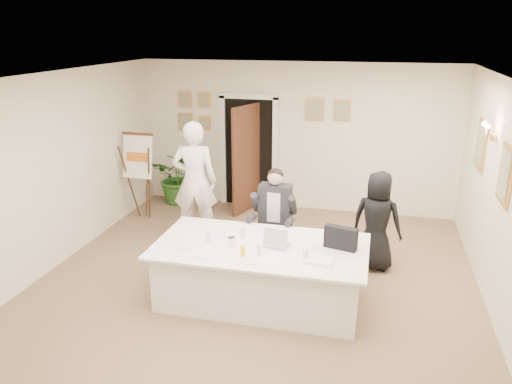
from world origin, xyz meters
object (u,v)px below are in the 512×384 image
object	(u,v)px
oj_glass	(243,251)
potted_palm	(179,177)
laptop_bag	(341,238)
laptop	(277,235)
paper_stack	(319,261)
flip_chart	(142,180)
standing_man	(195,181)
seated_man	(274,217)
conference_table	(261,272)
standing_woman	(377,221)
steel_jug	(231,241)

from	to	relation	value
oj_glass	potted_palm	bearing A→B (deg)	122.29
laptop_bag	oj_glass	distance (m)	1.22
laptop	paper_stack	bearing A→B (deg)	-22.03
laptop	oj_glass	world-z (taller)	laptop
flip_chart	laptop	xyz separation A→B (m)	(2.99, -2.31, 0.18)
standing_man	potted_palm	size ratio (longest dim) A/B	1.85
seated_man	laptop	bearing A→B (deg)	-77.98
flip_chart	potted_palm	world-z (taller)	flip_chart
paper_stack	conference_table	bearing A→B (deg)	158.71
standing_man	seated_man	bearing A→B (deg)	146.80
standing_woman	paper_stack	xyz separation A→B (m)	(-0.64, -1.60, 0.06)
conference_table	steel_jug	distance (m)	0.57
steel_jug	conference_table	bearing A→B (deg)	14.39
laptop	laptop_bag	world-z (taller)	laptop_bag
laptop_bag	oj_glass	size ratio (longest dim) A/B	3.14
standing_man	oj_glass	xyz separation A→B (m)	(1.38, -2.08, -0.15)
conference_table	seated_man	size ratio (longest dim) A/B	1.80
laptop_bag	oj_glass	bearing A→B (deg)	-141.30
flip_chart	laptop	bearing A→B (deg)	-37.77
laptop	laptop_bag	bearing A→B (deg)	15.95
laptop	flip_chart	bearing A→B (deg)	152.03
conference_table	flip_chart	xyz separation A→B (m)	(-2.79, 2.37, 0.34)
conference_table	seated_man	world-z (taller)	seated_man
laptop_bag	conference_table	bearing A→B (deg)	-157.46
laptop_bag	laptop	bearing A→B (deg)	-159.30
seated_man	standing_man	distance (m)	1.60
standing_man	steel_jug	xyz separation A→B (m)	(1.15, -1.81, -0.16)
standing_man	laptop_bag	world-z (taller)	standing_man
potted_palm	paper_stack	size ratio (longest dim) A/B	3.42
laptop	laptop_bag	xyz separation A→B (m)	(0.78, 0.08, 0.00)
standing_woman	flip_chart	bearing A→B (deg)	0.31
standing_woman	laptop	size ratio (longest dim) A/B	4.37
potted_palm	conference_table	bearing A→B (deg)	-53.47
conference_table	oj_glass	world-z (taller)	oj_glass
conference_table	potted_palm	bearing A→B (deg)	126.53
standing_man	potted_palm	bearing A→B (deg)	-69.73
standing_man	laptop	bearing A→B (deg)	125.39
seated_man	standing_woman	xyz separation A→B (m)	(1.46, 0.20, -0.01)
potted_palm	laptop	world-z (taller)	potted_palm
steel_jug	potted_palm	bearing A→B (deg)	121.68
seated_man	potted_palm	xyz separation A→B (m)	(-2.41, 2.21, -0.20)
seated_man	steel_jug	distance (m)	1.24
oj_glass	steel_jug	world-z (taller)	oj_glass
flip_chart	potted_palm	bearing A→B (deg)	70.80
flip_chart	paper_stack	bearing A→B (deg)	-36.87
standing_man	standing_woman	bearing A→B (deg)	161.58
paper_stack	standing_man	bearing A→B (deg)	138.49
standing_man	paper_stack	bearing A→B (deg)	128.10
paper_stack	oj_glass	world-z (taller)	oj_glass
flip_chart	laptop	distance (m)	3.78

